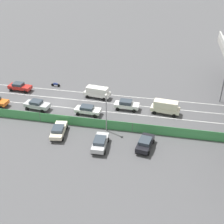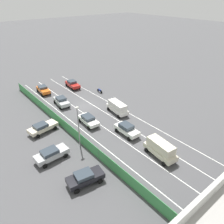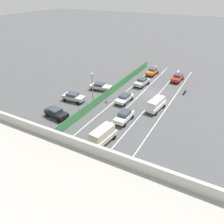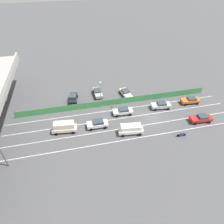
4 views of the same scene
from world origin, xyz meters
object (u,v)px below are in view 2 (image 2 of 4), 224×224
car_sedan_silver (61,101)px  car_hatchback_white (88,120)px  car_sedan_red (72,84)px  car_sedan_white (127,129)px  car_van_cream (160,148)px  parked_wagon_silver (51,154)px  parked_sedan_cream (43,127)px  traffic_cone (80,134)px  motorcycle (100,91)px  car_van_white (117,107)px  street_lamp (78,123)px  parked_sedan_dark (85,177)px  car_taxi_orange (43,89)px

car_sedan_silver → car_hatchback_white: (-0.12, 9.15, -0.05)m
car_hatchback_white → car_sedan_red: car_sedan_red is taller
car_sedan_silver → car_sedan_white: size_ratio=1.07×
car_hatchback_white → car_sedan_red: bearing=-111.4°
car_van_cream → parked_wagon_silver: size_ratio=1.13×
car_hatchback_white → parked_sedan_cream: bearing=-20.9°
parked_sedan_cream → traffic_cone: (-3.98, 4.49, -0.54)m
car_hatchback_white → motorcycle: 13.16m
car_van_cream → car_van_white: (-3.40, -12.77, -0.11)m
car_van_white → traffic_cone: bearing=10.7°
car_van_white → parked_sedan_cream: car_van_white is taller
car_hatchback_white → street_lamp: size_ratio=0.70×
car_hatchback_white → car_sedan_silver: bearing=-89.3°
parked_sedan_dark → street_lamp: size_ratio=0.70×
car_van_white → street_lamp: size_ratio=0.79×
car_van_cream → motorcycle: car_van_cream is taller
motorcycle → parked_wagon_silver: (17.96, 13.62, 0.45)m
car_hatchback_white → car_van_cream: 13.22m
car_taxi_orange → traffic_cone: 18.91m
street_lamp → parked_sedan_cream: bearing=-69.3°
car_van_white → car_sedan_white: bearing=61.6°
traffic_cone → car_sedan_red: bearing=-117.3°
car_hatchback_white → car_van_cream: size_ratio=0.89×
car_sedan_silver → parked_sedan_cream: (6.75, 6.53, -0.05)m
parked_wagon_silver → car_hatchback_white: bearing=-153.8°
street_lamp → traffic_cone: 4.54m
car_sedan_white → parked_wagon_silver: car_sedan_white is taller
car_sedan_red → traffic_cone: 19.65m
car_sedan_silver → car_van_white: size_ratio=0.92×
car_van_cream → car_sedan_red: 28.68m
car_sedan_red → car_taxi_orange: bearing=-11.1°
car_sedan_white → traffic_cone: 7.30m
car_taxi_orange → traffic_cone: (2.48, 18.74, -0.56)m
car_taxi_orange → street_lamp: bearing=79.6°
car_sedan_white → parked_sedan_cream: (9.81, -8.83, -0.08)m
street_lamp → car_sedan_white: bearing=164.6°
car_sedan_red → traffic_cone: (9.01, 17.45, -0.57)m
motorcycle → traffic_cone: bearing=42.7°
street_lamp → parked_wagon_silver: bearing=0.7°
car_sedan_white → car_sedan_red: size_ratio=0.92×
car_van_white → parked_sedan_cream: size_ratio=1.06×
car_sedan_silver → parked_sedan_dark: 21.04m
car_sedan_white → car_sedan_red: 22.02m
car_taxi_orange → parked_sedan_cream: car_taxi_orange is taller
car_sedan_white → car_van_white: bearing=-118.4°
street_lamp → car_sedan_silver: bearing=-107.3°
car_van_cream → parked_sedan_cream: bearing=-58.0°
car_sedan_white → parked_sedan_cream: bearing=-42.0°
car_van_cream → car_van_white: car_van_cream is taller
car_taxi_orange → street_lamp: size_ratio=0.70×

